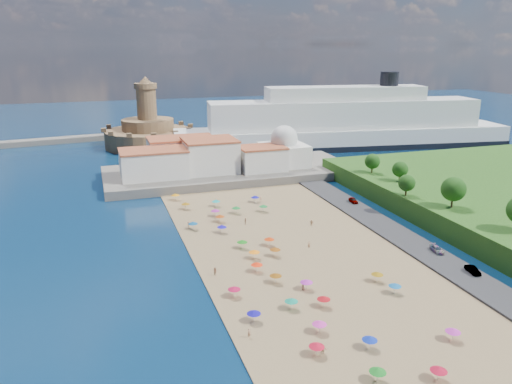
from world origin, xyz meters
name	(u,v)px	position (x,y,z in m)	size (l,w,h in m)	color
ground	(274,257)	(0.00, 0.00, 0.00)	(700.00, 700.00, 0.00)	#071938
terrace	(231,172)	(10.00, 73.00, 1.50)	(90.00, 36.00, 3.00)	#59544C
jetty	(157,157)	(-12.00, 108.00, 1.20)	(18.00, 70.00, 2.40)	#59544C
waterfront_buildings	(195,157)	(-3.05, 73.64, 7.88)	(57.00, 29.00, 11.00)	silver
domed_building	(284,150)	(30.00, 71.00, 8.97)	(16.00, 16.00, 15.00)	silver
fortress	(148,133)	(-12.00, 138.00, 6.68)	(40.00, 40.00, 32.40)	olive
cruise_ship	(344,126)	(74.44, 108.04, 10.18)	(158.91, 44.80, 34.36)	black
beach_parasols	(289,274)	(-1.63, -13.55, 2.15)	(32.71, 116.93, 2.20)	gray
beachgoers	(255,250)	(-3.71, 2.62, 1.11)	(35.85, 95.86, 1.85)	tan
parked_cars	(410,233)	(36.00, -0.18, 1.39)	(2.50, 55.08, 1.44)	gray
hillside_trees	(483,203)	(49.83, -7.95, 10.29)	(13.52, 104.08, 8.27)	#382314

